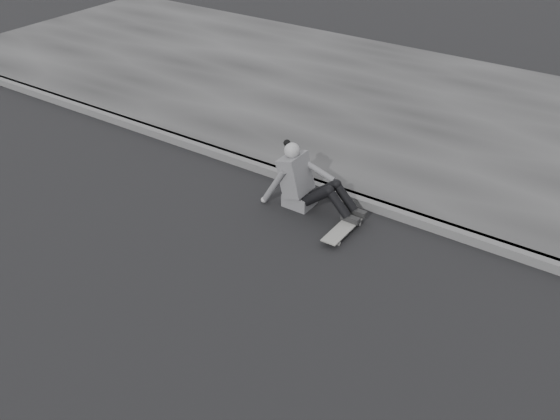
# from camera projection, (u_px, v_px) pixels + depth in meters

# --- Properties ---
(ground) EXTENTS (80.00, 80.00, 0.00)m
(ground) POSITION_uv_depth(u_px,v_px,m) (413.00, 398.00, 5.49)
(ground) COLOR black
(ground) RESTS_ON ground
(curb) EXTENTS (24.00, 0.16, 0.12)m
(curb) POSITION_uv_depth(u_px,v_px,m) (505.00, 249.00, 7.25)
(curb) COLOR #545454
(curb) RESTS_ON ground
(skateboard) EXTENTS (0.20, 0.78, 0.09)m
(skateboard) POSITION_uv_depth(u_px,v_px,m) (344.00, 228.00, 7.59)
(skateboard) COLOR gray
(skateboard) RESTS_ON ground
(seated_woman) EXTENTS (1.38, 0.46, 0.88)m
(seated_woman) POSITION_uv_depth(u_px,v_px,m) (304.00, 182.00, 7.96)
(seated_woman) COLOR #5A5A5D
(seated_woman) RESTS_ON ground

